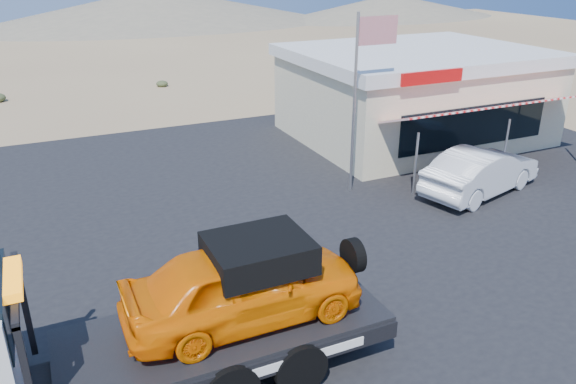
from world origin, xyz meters
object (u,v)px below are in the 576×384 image
object	(u,v)px
white_sedan	(481,171)
jerky_store	(414,93)
tow_truck	(134,321)
flagpole	(361,83)

from	to	relation	value
white_sedan	jerky_store	world-z (taller)	jerky_store
jerky_store	white_sedan	bearing A→B (deg)	-105.98
tow_truck	white_sedan	distance (m)	13.48
tow_truck	flagpole	xyz separation A→B (m)	(8.84, 6.95, 2.14)
flagpole	jerky_store	bearing A→B (deg)	38.79
tow_truck	flagpole	size ratio (longest dim) A/B	1.50
white_sedan	flagpole	size ratio (longest dim) A/B	0.80
flagpole	white_sedan	bearing A→B (deg)	-29.11
white_sedan	flagpole	bearing A→B (deg)	45.75
white_sedan	jerky_store	xyz separation A→B (m)	(1.87, 6.53, 1.18)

